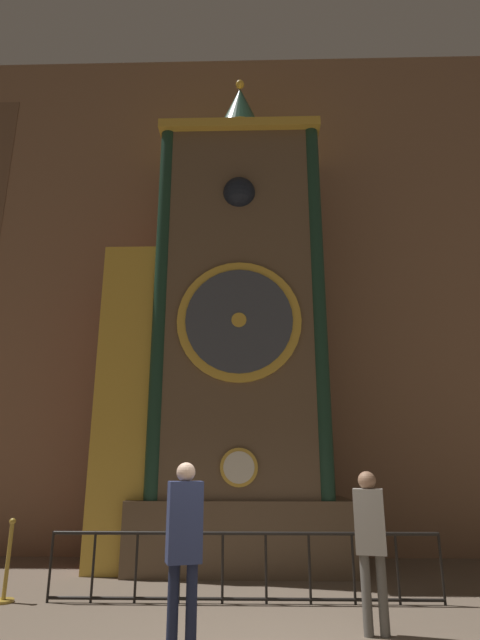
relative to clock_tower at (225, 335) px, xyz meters
The scene contains 6 objects.
cathedral_back_wall 2.39m from the clock_tower, 72.02° to the left, with size 24.00×0.32×12.30m.
clock_tower is the anchor object (origin of this frame).
railing_fence 4.39m from the clock_tower, 78.97° to the right, with size 5.41×0.05×0.91m.
visitor_near 5.36m from the clock_tower, 91.91° to the right, with size 0.39×0.31×1.83m.
visitor_far 5.11m from the clock_tower, 61.20° to the right, with size 0.38×0.30×1.73m.
stanchion_post 5.34m from the clock_tower, 142.93° to the right, with size 0.28×0.28×1.08m.
Camera 1 is at (-0.01, -5.07, 1.81)m, focal length 28.00 mm.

